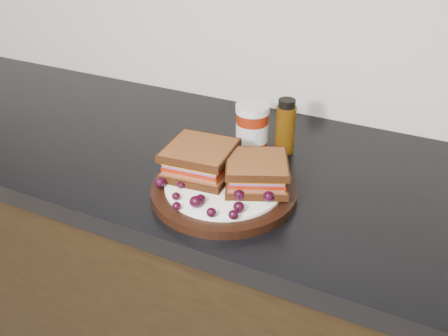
{
  "coord_description": "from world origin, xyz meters",
  "views": [
    {
      "loc": [
        0.65,
        0.85,
        1.43
      ],
      "look_at": [
        0.29,
        1.57,
        0.96
      ],
      "focal_mm": 40.0,
      "sensor_mm": 36.0,
      "label": 1
    }
  ],
  "objects_px": {
    "oil_bottle": "(285,126)",
    "sandwich_left": "(200,160)",
    "plate": "(224,191)",
    "condiment_jar": "(252,128)"
  },
  "relations": [
    {
      "from": "plate",
      "to": "condiment_jar",
      "type": "relative_size",
      "value": 2.56
    },
    {
      "from": "sandwich_left",
      "to": "oil_bottle",
      "type": "height_order",
      "value": "oil_bottle"
    },
    {
      "from": "plate",
      "to": "condiment_jar",
      "type": "height_order",
      "value": "condiment_jar"
    },
    {
      "from": "plate",
      "to": "sandwich_left",
      "type": "xyz_separation_m",
      "value": [
        -0.06,
        0.02,
        0.04
      ]
    },
    {
      "from": "sandwich_left",
      "to": "condiment_jar",
      "type": "bearing_deg",
      "value": 73.1
    },
    {
      "from": "plate",
      "to": "sandwich_left",
      "type": "relative_size",
      "value": 2.21
    },
    {
      "from": "oil_bottle",
      "to": "sandwich_left",
      "type": "bearing_deg",
      "value": -116.65
    },
    {
      "from": "plate",
      "to": "condiment_jar",
      "type": "bearing_deg",
      "value": 97.77
    },
    {
      "from": "condiment_jar",
      "to": "oil_bottle",
      "type": "xyz_separation_m",
      "value": [
        0.07,
        0.03,
        0.01
      ]
    },
    {
      "from": "plate",
      "to": "oil_bottle",
      "type": "xyz_separation_m",
      "value": [
        0.04,
        0.22,
        0.05
      ]
    }
  ]
}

